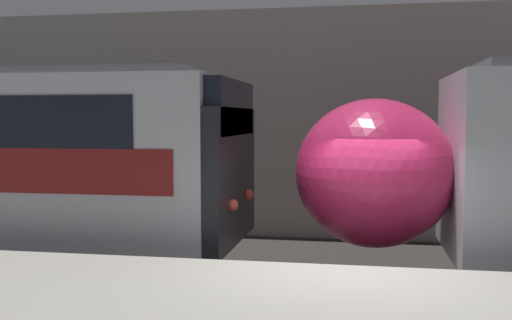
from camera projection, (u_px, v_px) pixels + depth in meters
name	position (u px, v px, depth m)	size (l,w,h in m)	color
station_rear_barrier	(352.00, 124.00, 13.60)	(50.00, 0.15, 5.29)	#9E998E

